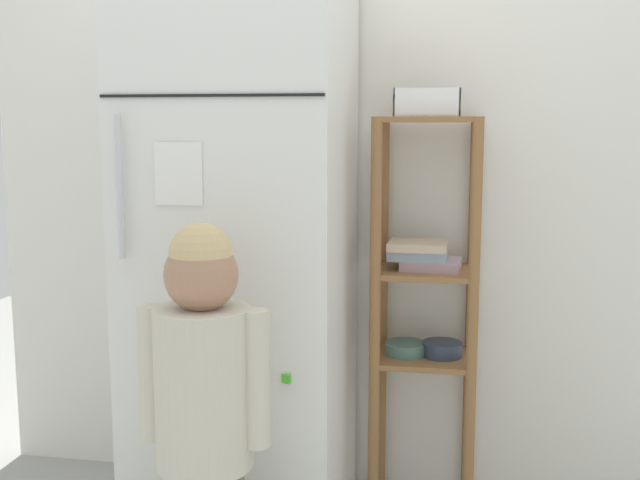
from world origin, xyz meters
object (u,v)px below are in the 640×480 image
object	(u,v)px
refrigerator	(245,251)
child_standing	(204,386)
pantry_shelf_unit	(425,291)
fruit_bin	(429,104)

from	to	relation	value
refrigerator	child_standing	distance (m)	0.60
child_standing	pantry_shelf_unit	size ratio (longest dim) A/B	0.80
refrigerator	fruit_bin	distance (m)	0.76
pantry_shelf_unit	fruit_bin	world-z (taller)	fruit_bin
refrigerator	pantry_shelf_unit	distance (m)	0.61
child_standing	fruit_bin	world-z (taller)	fruit_bin
pantry_shelf_unit	fruit_bin	size ratio (longest dim) A/B	6.45
child_standing	fruit_bin	bearing A→B (deg)	52.51
pantry_shelf_unit	fruit_bin	bearing A→B (deg)	-77.68
refrigerator	pantry_shelf_unit	size ratio (longest dim) A/B	1.37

